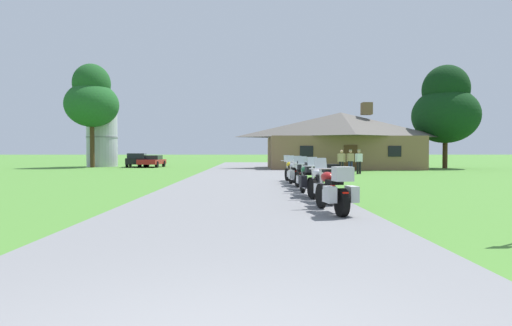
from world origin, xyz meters
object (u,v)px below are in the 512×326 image
(motorcycle_white_fourth_in_row, at_px, (301,175))
(motorcycle_red_nearest_to_camera, at_px, (334,190))
(motorcycle_white_second_in_row, at_px, (323,183))
(bystander_tan_shirt_beside_signpost, at_px, (341,161))
(bystander_tan_shirt_near_lodge, at_px, (350,160))
(bystander_white_shirt_by_tree, at_px, (359,160))
(parked_red_sedan_far_left, at_px, (152,161))
(motorcycle_silver_fifth_in_row, at_px, (295,173))
(motorcycle_green_third_in_row, at_px, (308,179))
(motorcycle_yellow_farthest_in_row, at_px, (292,170))
(parked_black_suv_far_left, at_px, (137,159))
(tree_right_of_lodge, at_px, (446,108))
(metal_silo_distant, at_px, (102,133))
(tree_left_far, at_px, (92,99))

(motorcycle_white_fourth_in_row, bearing_deg, motorcycle_red_nearest_to_camera, -90.45)
(motorcycle_white_second_in_row, distance_m, bystander_tan_shirt_beside_signpost, 17.05)
(bystander_tan_shirt_near_lodge, height_order, bystander_white_shirt_by_tree, same)
(bystander_white_shirt_by_tree, relative_size, parked_red_sedan_far_left, 0.39)
(motorcycle_white_second_in_row, height_order, motorcycle_white_fourth_in_row, same)
(motorcycle_silver_fifth_in_row, bearing_deg, bystander_tan_shirt_beside_signpost, 61.64)
(motorcycle_green_third_in_row, height_order, bystander_tan_shirt_near_lodge, bystander_tan_shirt_near_lodge)
(bystander_tan_shirt_near_lodge, bearing_deg, motorcycle_yellow_farthest_in_row, -119.43)
(motorcycle_white_fourth_in_row, height_order, motorcycle_yellow_farthest_in_row, same)
(motorcycle_yellow_farthest_in_row, distance_m, parked_black_suv_far_left, 26.22)
(motorcycle_red_nearest_to_camera, height_order, motorcycle_white_second_in_row, same)
(bystander_tan_shirt_beside_signpost, xyz_separation_m, bystander_white_shirt_by_tree, (1.27, 0.26, 0.02))
(motorcycle_green_third_in_row, height_order, tree_right_of_lodge, tree_right_of_lodge)
(motorcycle_red_nearest_to_camera, distance_m, metal_silo_distant, 38.74)
(metal_silo_distant, bearing_deg, motorcycle_white_fourth_in_row, -58.01)
(tree_left_far, bearing_deg, motorcycle_yellow_farthest_in_row, -50.60)
(motorcycle_silver_fifth_in_row, xyz_separation_m, motorcycle_yellow_farthest_in_row, (0.05, 2.08, 0.01))
(motorcycle_silver_fifth_in_row, distance_m, motorcycle_yellow_farthest_in_row, 2.08)
(tree_right_of_lodge, relative_size, metal_silo_distant, 1.38)
(tree_right_of_lodge, distance_m, metal_silo_distant, 34.30)
(motorcycle_red_nearest_to_camera, height_order, bystander_tan_shirt_beside_signpost, bystander_tan_shirt_beside_signpost)
(motorcycle_red_nearest_to_camera, relative_size, bystander_white_shirt_by_tree, 1.23)
(bystander_white_shirt_by_tree, bearing_deg, tree_right_of_lodge, 30.77)
(motorcycle_silver_fifth_in_row, xyz_separation_m, bystander_tan_shirt_beside_signpost, (4.30, 10.26, 0.32))
(motorcycle_red_nearest_to_camera, xyz_separation_m, parked_black_suv_far_left, (-13.40, 33.01, 0.17))
(motorcycle_white_fourth_in_row, height_order, bystander_tan_shirt_near_lodge, bystander_tan_shirt_near_lodge)
(motorcycle_white_second_in_row, height_order, bystander_white_shirt_by_tree, bystander_white_shirt_by_tree)
(motorcycle_white_second_in_row, distance_m, motorcycle_white_fourth_in_row, 4.31)
(motorcycle_green_third_in_row, height_order, parked_black_suv_far_left, parked_black_suv_far_left)
(tree_right_of_lodge, bearing_deg, motorcycle_red_nearest_to_camera, -119.37)
(motorcycle_green_third_in_row, relative_size, parked_red_sedan_far_left, 0.49)
(bystander_tan_shirt_near_lodge, xyz_separation_m, bystander_white_shirt_by_tree, (0.22, -1.52, 0.00))
(motorcycle_yellow_farthest_in_row, relative_size, bystander_tan_shirt_near_lodge, 1.23)
(motorcycle_white_second_in_row, distance_m, motorcycle_silver_fifth_in_row, 6.26)
(motorcycle_green_third_in_row, height_order, tree_left_far, tree_left_far)
(bystander_tan_shirt_beside_signpost, relative_size, metal_silo_distant, 0.24)
(motorcycle_white_fourth_in_row, xyz_separation_m, motorcycle_silver_fifth_in_row, (0.00, 1.94, -0.01))
(motorcycle_red_nearest_to_camera, xyz_separation_m, bystander_tan_shirt_near_lodge, (5.37, 20.49, 0.34))
(motorcycle_green_third_in_row, relative_size, motorcycle_white_fourth_in_row, 1.00)
(motorcycle_white_fourth_in_row, relative_size, tree_right_of_lodge, 0.22)
(motorcycle_red_nearest_to_camera, xyz_separation_m, motorcycle_yellow_farthest_in_row, (0.07, 10.52, 0.01))
(motorcycle_white_fourth_in_row, bearing_deg, motorcycle_white_second_in_row, -89.08)
(motorcycle_red_nearest_to_camera, relative_size, motorcycle_green_third_in_row, 1.00)
(motorcycle_silver_fifth_in_row, distance_m, tree_left_far, 30.04)
(motorcycle_white_second_in_row, xyz_separation_m, motorcycle_green_third_in_row, (-0.14, 1.92, -0.01))
(bystander_tan_shirt_near_lodge, distance_m, parked_black_suv_far_left, 22.56)
(motorcycle_silver_fifth_in_row, xyz_separation_m, parked_red_sedan_far_left, (-11.80, 24.10, 0.03))
(bystander_tan_shirt_near_lodge, distance_m, parked_red_sedan_far_left, 20.97)
(motorcycle_white_second_in_row, xyz_separation_m, tree_right_of_lodge, (16.25, 26.87, 5.04))
(motorcycle_white_fourth_in_row, relative_size, parked_red_sedan_far_left, 0.48)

